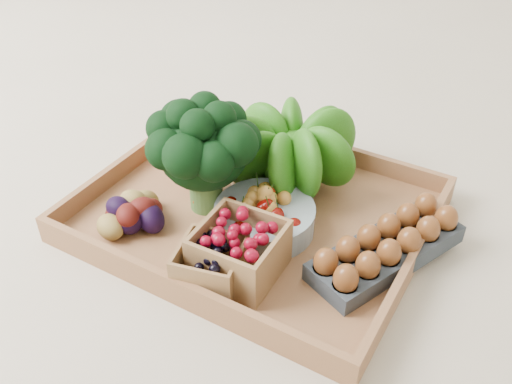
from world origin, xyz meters
The scene contains 10 objects.
ground centered at (0.00, 0.00, 0.00)m, with size 4.00×4.00×0.00m, color beige.
tray centered at (0.00, 0.00, 0.01)m, with size 0.55×0.45×0.01m, color #996740.
carrots centered at (-0.18, 0.07, 0.04)m, with size 0.21×0.15×0.05m, color red, non-canonical shape.
lettuce centered at (0.01, 0.11, 0.10)m, with size 0.16×0.16×0.16m, color #23550D.
broccoli centered at (-0.08, -0.03, 0.09)m, with size 0.19×0.19×0.15m, color black, non-canonical shape.
cherry_bowl centered at (0.03, -0.03, 0.04)m, with size 0.16×0.16×0.04m, color #8C9EA5.
egg_carton centered at (0.23, 0.00, 0.03)m, with size 0.09×0.26×0.03m, color #333941.
potatoes centered at (-0.16, -0.13, 0.05)m, with size 0.12×0.12×0.07m, color #3F0D0A, non-canonical shape.
punnet_blackberry centered at (0.02, -0.17, 0.05)m, with size 0.09×0.09×0.06m, color black.
punnet_raspberry centered at (0.05, -0.13, 0.06)m, with size 0.12×0.12×0.08m, color maroon.
Camera 1 is at (0.38, -0.65, 0.63)m, focal length 40.00 mm.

